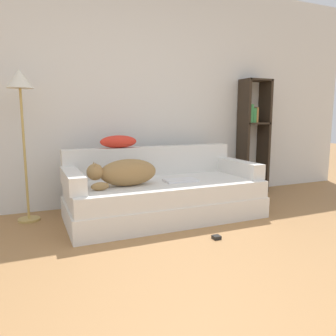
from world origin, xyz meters
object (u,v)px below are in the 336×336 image
floor_lamp (21,95)px  power_adapter (216,237)px  laptop (181,180)px  bookshelf (253,130)px  throw_pillow (118,142)px  dog (124,173)px  couch (164,199)px

floor_lamp → power_adapter: (1.50, -1.20, -1.25)m
laptop → bookshelf: size_ratio=0.22×
floor_lamp → bookshelf: bearing=3.2°
laptop → power_adapter: 0.79m
floor_lamp → power_adapter: floor_lamp is taller
laptop → throw_pillow: bearing=140.3°
dog → floor_lamp: bearing=148.6°
couch → power_adapter: couch is taller
dog → power_adapter: (0.63, -0.67, -0.51)m
bookshelf → floor_lamp: 2.95m
couch → throw_pillow: 0.81m
dog → floor_lamp: floor_lamp is taller
floor_lamp → throw_pillow: bearing=-2.6°
dog → bookshelf: 2.19m
couch → dog: dog is taller
couch → dog: 0.57m
couch → laptop: bearing=-27.5°
laptop → bookshelf: (1.44, 0.68, 0.47)m
dog → bookshelf: size_ratio=0.44×
dog → bookshelf: (2.05, 0.69, 0.35)m
couch → floor_lamp: bearing=161.7°
throw_pillow → power_adapter: 1.50m
power_adapter → dog: bearing=133.0°
bookshelf → floor_lamp: bearing=-176.8°
throw_pillow → bookshelf: bookshelf is taller
dog → power_adapter: 1.05m
bookshelf → laptop: bearing=-154.7°
throw_pillow → bookshelf: (1.97, 0.21, 0.09)m
throw_pillow → floor_lamp: floor_lamp is taller
throw_pillow → dog: bearing=-99.1°
bookshelf → floor_lamp: (-2.92, -0.16, 0.39)m
couch → floor_lamp: size_ratio=1.33×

